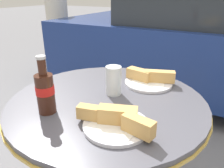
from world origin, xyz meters
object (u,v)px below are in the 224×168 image
Objects in this scene: lunch_plate_near at (149,79)px; drinking_glass at (114,82)px; bistro_table at (108,125)px; cola_bottle_left at (45,91)px; lunch_plate_far at (117,121)px; pedestrian at (57,13)px.

drinking_glass is at bearing -117.26° from lunch_plate_near.
bistro_table is 6.61× the size of drinking_glass.
bistro_table is 0.29m from lunch_plate_near.
cola_bottle_left is 0.28m from lunch_plate_far.
pedestrian is at bearing 141.30° from lunch_plate_near.
lunch_plate_near is (0.23, 0.43, -0.06)m from cola_bottle_left.
cola_bottle_left reaches higher than bistro_table.
bistro_table is at bearing 55.06° from cola_bottle_left.
drinking_glass is 0.08× the size of pedestrian.
bistro_table is 0.52× the size of pedestrian.
cola_bottle_left is at bearing -172.77° from lunch_plate_far.
pedestrian reaches higher than bistro_table.
pedestrian is (-1.94, 1.86, 0.23)m from bistro_table.
lunch_plate_near reaches higher than bistro_table.
drinking_glass is at bearing 88.63° from bistro_table.
lunch_plate_near is 0.85× the size of lunch_plate_far.
lunch_plate_near is at bearing 95.12° from lunch_plate_far.
lunch_plate_far is at bearing -84.88° from lunch_plate_near.
lunch_plate_near is at bearing -38.70° from pedestrian.
lunch_plate_far is 2.90m from pedestrian.
lunch_plate_near is 0.40m from lunch_plate_far.
cola_bottle_left is 0.78× the size of lunch_plate_far.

